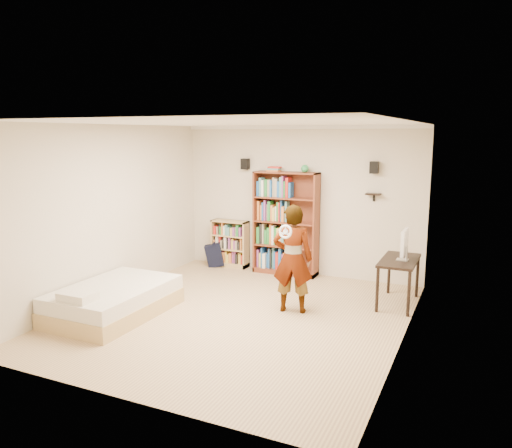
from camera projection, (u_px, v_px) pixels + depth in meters
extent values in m
cube|color=tan|center=(239.00, 316.00, 7.10)|extent=(4.50, 5.00, 0.01)
cube|color=beige|center=(299.00, 201.00, 9.10)|extent=(4.50, 0.02, 2.70)
cube|color=beige|center=(117.00, 266.00, 4.63)|extent=(4.50, 0.02, 2.70)
cube|color=beige|center=(109.00, 212.00, 7.79)|extent=(0.02, 5.00, 2.70)
cube|color=beige|center=(407.00, 236.00, 5.94)|extent=(0.02, 5.00, 2.70)
cube|color=white|center=(237.00, 123.00, 6.62)|extent=(4.50, 5.00, 0.02)
cube|color=white|center=(300.00, 127.00, 8.84)|extent=(4.50, 0.06, 0.06)
cube|color=white|center=(112.00, 121.00, 4.42)|extent=(4.50, 0.06, 0.06)
cube|color=white|center=(106.00, 126.00, 7.54)|extent=(0.06, 5.00, 0.06)
cube|color=white|center=(410.00, 124.00, 5.72)|extent=(0.06, 5.00, 0.06)
cube|color=black|center=(245.00, 164.00, 9.32)|extent=(0.14, 0.12, 0.20)
cube|color=black|center=(374.00, 167.00, 8.34)|extent=(0.14, 0.12, 0.20)
cube|color=black|center=(373.00, 194.00, 8.43)|extent=(0.25, 0.16, 0.02)
imported|color=black|center=(293.00, 259.00, 7.16)|extent=(0.65, 0.50, 1.58)
torus|color=white|center=(285.00, 232.00, 6.81)|extent=(0.19, 0.07, 0.20)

